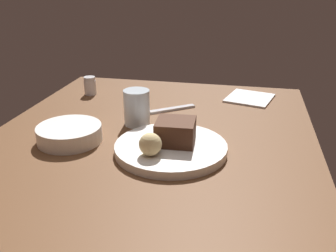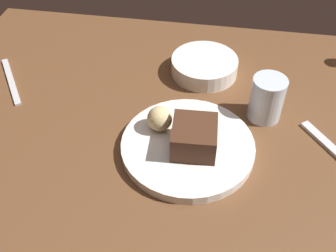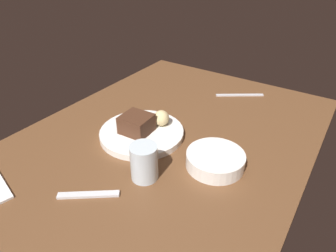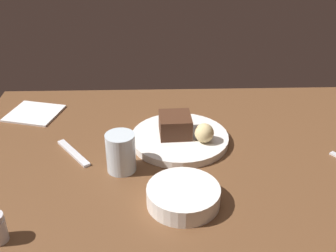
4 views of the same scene
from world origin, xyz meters
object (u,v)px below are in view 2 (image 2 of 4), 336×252
(dessert_spoon, at_px, (329,146))
(butter_knife, at_px, (11,81))
(water_glass, at_px, (267,99))
(side_bowl, at_px, (204,66))
(dessert_plate, at_px, (188,146))
(chocolate_cake_slice, at_px, (194,137))
(bread_roll, at_px, (160,119))

(dessert_spoon, relative_size, butter_knife, 0.79)
(water_glass, xyz_separation_m, side_bowl, (0.14, -0.13, -0.03))
(dessert_plate, xyz_separation_m, chocolate_cake_slice, (-0.01, 0.01, 0.04))
(chocolate_cake_slice, bearing_deg, side_bowl, -88.84)
(chocolate_cake_slice, height_order, water_glass, water_glass)
(dessert_plate, xyz_separation_m, side_bowl, (-0.01, -0.26, 0.01))
(chocolate_cake_slice, distance_m, side_bowl, 0.27)
(side_bowl, xyz_separation_m, butter_knife, (0.45, 0.11, -0.02))
(dessert_plate, bearing_deg, bread_roll, -27.95)
(dessert_spoon, bearing_deg, bread_roll, 56.73)
(water_glass, relative_size, dessert_spoon, 0.66)
(water_glass, bearing_deg, butter_knife, -2.23)
(side_bowl, relative_size, dessert_spoon, 1.07)
(water_glass, distance_m, butter_knife, 0.60)
(dessert_spoon, bearing_deg, chocolate_cake_slice, 66.36)
(water_glass, bearing_deg, chocolate_cake_slice, 44.45)
(chocolate_cake_slice, xyz_separation_m, side_bowl, (0.01, -0.27, -0.03))
(dessert_spoon, bearing_deg, dessert_plate, 64.10)
(dessert_spoon, bearing_deg, butter_knife, 45.80)
(water_glass, xyz_separation_m, butter_knife, (0.60, -0.02, -0.05))
(butter_knife, bearing_deg, bread_roll, -141.46)
(dessert_plate, distance_m, side_bowl, 0.26)
(water_glass, bearing_deg, dessert_plate, 40.10)
(bread_roll, height_order, dessert_spoon, bread_roll)
(dessert_spoon, bearing_deg, water_glass, 24.24)
(butter_knife, bearing_deg, water_glass, -126.84)
(dessert_plate, height_order, side_bowl, side_bowl)
(dessert_plate, height_order, water_glass, water_glass)
(bread_roll, bearing_deg, dessert_spoon, -176.59)
(side_bowl, height_order, dessert_spoon, side_bowl)
(bread_roll, bearing_deg, chocolate_cake_slice, 150.74)
(side_bowl, relative_size, butter_knife, 0.85)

